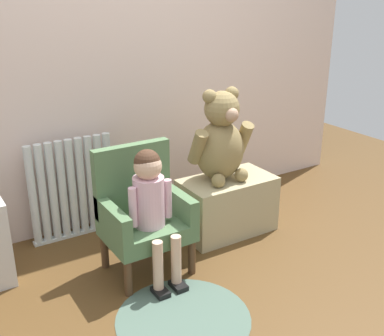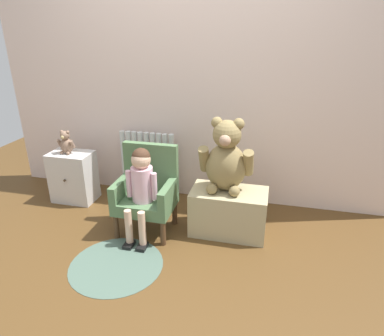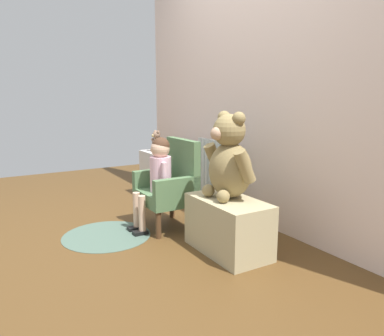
% 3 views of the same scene
% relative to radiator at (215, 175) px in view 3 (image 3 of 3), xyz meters
% --- Properties ---
extents(ground_plane, '(6.00, 6.00, 0.00)m').
position_rel_radiator_xyz_m(ground_plane, '(0.44, -1.09, -0.33)').
color(ground_plane, '#53381A').
extents(back_wall, '(3.80, 0.05, 2.40)m').
position_rel_radiator_xyz_m(back_wall, '(0.44, 0.13, 0.87)').
color(back_wall, beige).
rests_on(back_wall, ground_plane).
extents(radiator, '(0.56, 0.05, 0.66)m').
position_rel_radiator_xyz_m(radiator, '(0.00, 0.00, 0.00)').
color(radiator, silver).
rests_on(radiator, ground_plane).
extents(small_dresser, '(0.40, 0.29, 0.49)m').
position_rel_radiator_xyz_m(small_dresser, '(-0.67, -0.26, -0.08)').
color(small_dresser, beige).
rests_on(small_dresser, ground_plane).
extents(child_armchair, '(0.46, 0.39, 0.72)m').
position_rel_radiator_xyz_m(child_armchair, '(0.21, -0.57, 0.02)').
color(child_armchair, '#4F7149').
rests_on(child_armchair, ground_plane).
extents(child_figure, '(0.25, 0.35, 0.74)m').
position_rel_radiator_xyz_m(child_figure, '(0.21, -0.69, 0.16)').
color(child_figure, beige).
rests_on(child_figure, ground_plane).
extents(low_bench, '(0.61, 0.34, 0.37)m').
position_rel_radiator_xyz_m(low_bench, '(0.87, -0.48, -0.14)').
color(low_bench, tan).
rests_on(low_bench, ground_plane).
extents(large_teddy_bear, '(0.43, 0.30, 0.59)m').
position_rel_radiator_xyz_m(large_teddy_bear, '(0.83, -0.45, 0.31)').
color(large_teddy_bear, olive).
rests_on(large_teddy_bear, low_bench).
extents(small_teddy_bear, '(0.16, 0.11, 0.22)m').
position_rel_radiator_xyz_m(small_teddy_bear, '(-0.69, -0.27, 0.26)').
color(small_teddy_bear, '#846652').
rests_on(small_teddy_bear, small_dresser).
extents(floor_rug, '(0.67, 0.67, 0.01)m').
position_rel_radiator_xyz_m(floor_rug, '(0.16, -1.11, -0.32)').
color(floor_rug, '#4A6154').
rests_on(floor_rug, ground_plane).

